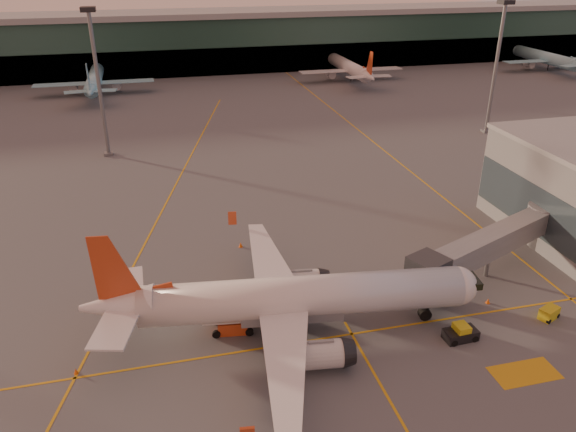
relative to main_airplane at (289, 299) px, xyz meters
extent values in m
plane|color=#4C4F54|center=(0.81, -6.98, -3.75)|extent=(600.00, 600.00, 0.00)
cube|color=orange|center=(0.81, -1.98, -3.75)|extent=(80.00, 0.25, 0.01)
cube|color=orange|center=(-9.19, 38.02, -3.75)|extent=(31.30, 115.98, 0.01)
cube|color=orange|center=(30.81, 63.02, -3.75)|extent=(0.25, 160.00, 0.01)
cube|color=orange|center=(18.81, -10.98, -3.75)|extent=(6.00, 3.00, 0.01)
cube|color=#19382D|center=(0.81, 135.02, 4.25)|extent=(400.00, 18.00, 16.00)
cube|color=gray|center=(0.81, 135.02, 13.05)|extent=(400.00, 20.00, 1.60)
cube|color=black|center=(0.81, 126.52, 0.25)|extent=(400.00, 1.00, 8.00)
cube|color=#2D3D47|center=(33.86, 11.02, 1.25)|extent=(0.30, 21.60, 6.00)
cylinder|color=slate|center=(-19.19, 59.02, 8.75)|extent=(0.70, 0.70, 25.00)
cube|color=black|center=(-19.19, 59.02, 21.45)|extent=(2.40, 2.40, 0.80)
cube|color=slate|center=(-19.19, 59.02, -3.50)|extent=(1.60, 1.60, 0.50)
cylinder|color=slate|center=(55.81, 55.02, 8.75)|extent=(0.70, 0.70, 25.00)
cube|color=black|center=(55.81, 55.02, 21.45)|extent=(2.40, 2.40, 0.80)
cube|color=slate|center=(55.81, 55.02, -3.50)|extent=(1.60, 1.60, 0.50)
cylinder|color=silver|center=(1.31, -0.17, 0.21)|extent=(31.11, 7.82, 3.96)
sphere|color=silver|center=(16.61, -2.11, 0.21)|extent=(3.88, 3.88, 3.88)
cube|color=black|center=(17.73, -2.25, 0.70)|extent=(2.09, 2.78, 0.69)
cone|color=silver|center=(-15.87, 2.01, 0.51)|extent=(7.19, 4.59, 3.76)
cube|color=silver|center=(-15.92, -1.39, 0.61)|extent=(4.77, 7.01, 0.20)
cylinder|color=silver|center=(1.29, -6.23, -1.97)|extent=(4.43, 3.08, 2.57)
cylinder|color=black|center=(-1.26, -2.44, -2.86)|extent=(1.94, 1.60, 1.78)
cylinder|color=black|center=(-1.26, -2.44, -2.32)|extent=(0.36, 0.36, 1.09)
cube|color=silver|center=(-15.07, 5.33, 0.61)|extent=(3.28, 6.44, 0.20)
cylinder|color=silver|center=(2.81, 5.71, -1.97)|extent=(4.43, 3.08, 2.57)
cylinder|color=black|center=(-0.61, 2.67, -2.86)|extent=(1.94, 1.60, 1.78)
cylinder|color=black|center=(-0.61, 2.67, -2.32)|extent=(0.36, 0.36, 1.09)
cube|color=slate|center=(0.19, -0.02, -1.08)|extent=(10.11, 4.38, 1.58)
cylinder|color=black|center=(13.63, -1.73, -2.86)|extent=(1.34, 0.94, 1.25)
cube|color=slate|center=(24.57, 4.60, 0.51)|extent=(21.52, 11.23, 2.70)
cube|color=#2D3035|center=(14.82, 0.78, 0.51)|extent=(4.47, 4.47, 3.00)
cube|color=#2D3035|center=(16.32, 1.68, -2.55)|extent=(1.60, 2.40, 2.40)
cylinder|color=black|center=(16.32, 0.58, -3.35)|extent=(0.80, 0.40, 0.80)
cylinder|color=black|center=(16.32, 2.78, -3.35)|extent=(0.80, 0.40, 0.80)
cylinder|color=slate|center=(24.57, 4.60, -2.27)|extent=(0.50, 0.50, 2.96)
cylinder|color=slate|center=(34.81, 9.02, 0.51)|extent=(4.40, 4.40, 3.00)
cylinder|color=slate|center=(34.81, 9.02, -2.27)|extent=(2.40, 2.40, 2.96)
cube|color=#BE401B|center=(-5.35, 1.52, -3.08)|extent=(3.12, 2.51, 1.34)
cube|color=silver|center=(-5.61, 1.56, -0.99)|extent=(5.43, 2.92, 2.49)
cylinder|color=black|center=(-7.09, 0.69, -3.35)|extent=(0.84, 0.42, 0.80)
cylinder|color=black|center=(-3.91, 0.24, -3.35)|extent=(0.84, 0.42, 0.80)
cube|color=gold|center=(26.15, -4.36, -3.13)|extent=(2.38, 1.95, 1.24)
cylinder|color=black|center=(25.60, -5.16, -3.49)|extent=(0.58, 0.44, 0.52)
cylinder|color=black|center=(27.11, -4.51, -3.49)|extent=(0.58, 0.44, 0.52)
cube|color=black|center=(15.70, -5.24, -3.24)|extent=(3.26, 1.83, 1.03)
cube|color=gold|center=(15.70, -5.24, -2.53)|extent=(1.38, 1.56, 0.84)
cylinder|color=black|center=(14.61, -6.04, -3.42)|extent=(0.67, 0.31, 0.66)
cylinder|color=black|center=(16.86, -5.93, -3.42)|extent=(0.67, 0.31, 0.66)
cone|color=#E85A0C|center=(21.68, -0.47, -3.47)|extent=(0.44, 0.44, 0.57)
cube|color=#E85A0C|center=(21.68, -0.47, -3.74)|extent=(0.38, 0.38, 0.03)
cone|color=#E85A0C|center=(-19.83, -1.37, -3.49)|extent=(0.41, 0.41, 0.53)
cube|color=#E85A0C|center=(-19.83, -1.37, -3.74)|extent=(0.36, 0.36, 0.03)
cone|color=#E85A0C|center=(-1.70, 18.28, -3.43)|extent=(0.50, 0.50, 0.64)
cube|color=#E85A0C|center=(-1.70, 18.28, -3.73)|extent=(0.44, 0.44, 0.03)
cone|color=#E85A0C|center=(16.76, -4.41, -3.46)|extent=(0.45, 0.45, 0.57)
cube|color=#E85A0C|center=(16.76, -4.41, -3.74)|extent=(0.39, 0.39, 0.03)
camera|label=1|loc=(-11.07, -43.70, 30.19)|focal=35.00mm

